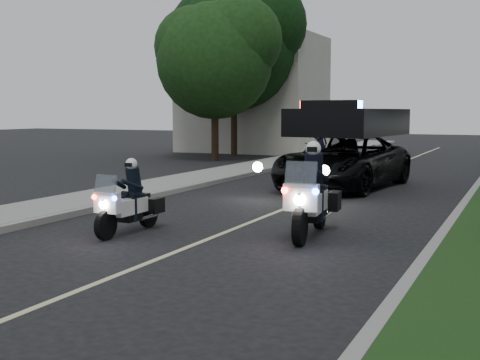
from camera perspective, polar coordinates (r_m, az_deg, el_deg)
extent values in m
plane|color=black|center=(10.73, -6.54, -6.89)|extent=(120.00, 120.00, 0.00)
cube|color=gray|center=(19.07, 20.76, -1.21)|extent=(0.20, 60.00, 0.15)
cube|color=gray|center=(21.31, -1.77, -0.03)|extent=(0.20, 60.00, 0.15)
cube|color=gray|center=(21.83, -4.35, 0.11)|extent=(2.00, 60.00, 0.16)
cube|color=#A8A396|center=(38.18, 1.25, 7.95)|extent=(8.00, 6.00, 7.00)
cube|color=#BFB78C|center=(19.81, 8.86, -0.80)|extent=(0.12, 50.00, 0.01)
imported|color=black|center=(20.11, 9.58, -0.72)|extent=(3.50, 6.43, 3.00)
imported|color=black|center=(27.64, 7.45, 1.23)|extent=(0.66, 1.63, 0.84)
imported|color=black|center=(27.64, 7.45, 1.23)|extent=(0.63, 0.44, 1.69)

